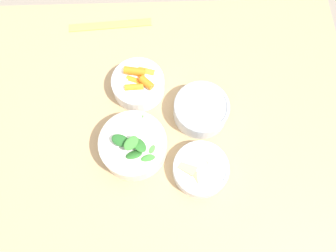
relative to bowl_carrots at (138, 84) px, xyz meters
name	(u,v)px	position (x,y,z in m)	size (l,w,h in m)	color
ground_plane	(164,181)	(0.06, -0.13, -0.81)	(10.00, 10.00, 0.00)	gray
dining_table	(162,143)	(0.06, -0.13, -0.15)	(1.12, 0.90, 0.77)	tan
bowl_carrots	(138,84)	(0.00, 0.00, 0.00)	(0.15, 0.15, 0.07)	white
bowl_greens	(134,145)	(-0.01, -0.19, 0.01)	(0.18, 0.18, 0.10)	silver
bowl_beans_hotdog	(201,110)	(0.17, -0.09, 0.00)	(0.15, 0.15, 0.06)	silver
bowl_cookies	(200,169)	(0.16, -0.25, -0.01)	(0.15, 0.15, 0.05)	silver
ruler	(110,25)	(-0.09, 0.23, -0.03)	(0.26, 0.05, 0.00)	#EADB4C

